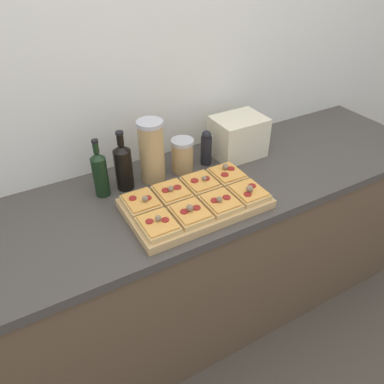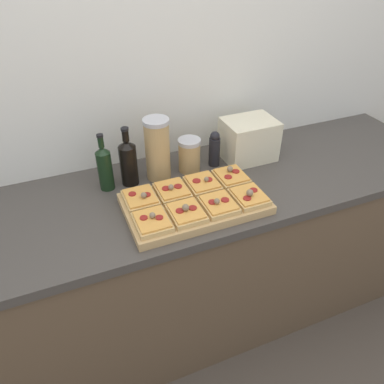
{
  "view_description": "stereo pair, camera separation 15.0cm",
  "coord_description": "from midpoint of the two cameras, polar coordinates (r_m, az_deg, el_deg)",
  "views": [
    {
      "loc": [
        -0.59,
        -0.84,
        1.81
      ],
      "look_at": [
        0.01,
        0.22,
        0.94
      ],
      "focal_mm": 35.0,
      "sensor_mm": 36.0,
      "label": 1
    },
    {
      "loc": [
        -0.46,
        -0.91,
        1.81
      ],
      "look_at": [
        0.01,
        0.22,
        0.94
      ],
      "focal_mm": 35.0,
      "sensor_mm": 36.0,
      "label": 2
    }
  ],
  "objects": [
    {
      "name": "ground_plane",
      "position": [
        2.08,
        0.84,
        -24.99
      ],
      "size": [
        12.0,
        12.0,
        0.0
      ],
      "primitive_type": "plane",
      "color": "#4C4238"
    },
    {
      "name": "wall_back",
      "position": [
        1.73,
        -10.59,
        16.15
      ],
      "size": [
        6.0,
        0.06,
        2.5
      ],
      "color": "silver",
      "rests_on": "ground_plane"
    },
    {
      "name": "kitchen_counter",
      "position": [
        1.89,
        -4.02,
        -10.85
      ],
      "size": [
        2.63,
        0.67,
        0.88
      ],
      "color": "brown",
      "rests_on": "ground_plane"
    },
    {
      "name": "cutting_board",
      "position": [
        1.5,
        -2.29,
        -1.86
      ],
      "size": [
        0.56,
        0.33,
        0.04
      ],
      "primitive_type": "cube",
      "color": "tan",
      "rests_on": "kitchen_counter"
    },
    {
      "name": "pizza_slice_back_left",
      "position": [
        1.48,
        -10.66,
        -1.6
      ],
      "size": [
        0.12,
        0.14,
        0.05
      ],
      "color": "tan",
      "rests_on": "cutting_board"
    },
    {
      "name": "pizza_slice_back_midleft",
      "position": [
        1.51,
        -5.94,
        -0.1
      ],
      "size": [
        0.12,
        0.14,
        0.05
      ],
      "color": "tan",
      "rests_on": "cutting_board"
    },
    {
      "name": "pizza_slice_back_midright",
      "position": [
        1.56,
        -1.44,
        1.32
      ],
      "size": [
        0.12,
        0.14,
        0.05
      ],
      "color": "tan",
      "rests_on": "cutting_board"
    },
    {
      "name": "pizza_slice_back_right",
      "position": [
        1.62,
        2.74,
        2.67
      ],
      "size": [
        0.12,
        0.14,
        0.05
      ],
      "color": "tan",
      "rests_on": "cutting_board"
    },
    {
      "name": "pizza_slice_front_left",
      "position": [
        1.36,
        -8.37,
        -5.04
      ],
      "size": [
        0.12,
        0.14,
        0.05
      ],
      "color": "tan",
      "rests_on": "cutting_board"
    },
    {
      "name": "pizza_slice_front_midleft",
      "position": [
        1.4,
        -3.3,
        -3.31
      ],
      "size": [
        0.12,
        0.14,
        0.05
      ],
      "color": "tan",
      "rests_on": "cutting_board"
    },
    {
      "name": "pizza_slice_front_midright",
      "position": [
        1.45,
        1.45,
        -1.68
      ],
      "size": [
        0.12,
        0.14,
        0.05
      ],
      "color": "tan",
      "rests_on": "cutting_board"
    },
    {
      "name": "pizza_slice_front_right",
      "position": [
        1.51,
        5.85,
        -0.14
      ],
      "size": [
        0.12,
        0.14,
        0.06
      ],
      "color": "tan",
      "rests_on": "cutting_board"
    },
    {
      "name": "olive_oil_bottle",
      "position": [
        1.58,
        -16.5,
        2.7
      ],
      "size": [
        0.06,
        0.06,
        0.26
      ],
      "color": "black",
      "rests_on": "kitchen_counter"
    },
    {
      "name": "wine_bottle",
      "position": [
        1.6,
        -13.08,
        3.83
      ],
      "size": [
        0.07,
        0.07,
        0.27
      ],
      "color": "black",
      "rests_on": "kitchen_counter"
    },
    {
      "name": "grain_jar_tall",
      "position": [
        1.62,
        -8.82,
        6.05
      ],
      "size": [
        0.11,
        0.11,
        0.28
      ],
      "color": "tan",
      "rests_on": "kitchen_counter"
    },
    {
      "name": "grain_jar_short",
      "position": [
        1.7,
        -4.0,
        5.51
      ],
      "size": [
        0.1,
        0.1,
        0.16
      ],
      "color": "tan",
      "rests_on": "kitchen_counter"
    },
    {
      "name": "pepper_mill",
      "position": [
        1.74,
        -0.28,
        6.68
      ],
      "size": [
        0.05,
        0.05,
        0.17
      ],
      "color": "black",
      "rests_on": "kitchen_counter"
    },
    {
      "name": "toaster_oven",
      "position": [
        1.82,
        4.71,
        8.36
      ],
      "size": [
        0.26,
        0.19,
        0.19
      ],
      "color": "beige",
      "rests_on": "kitchen_counter"
    }
  ]
}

